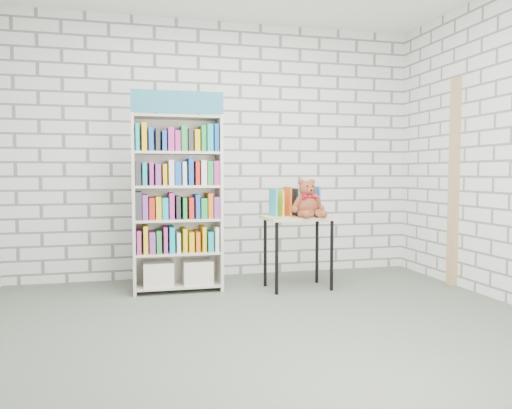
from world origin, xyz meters
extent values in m
plane|color=#4E574A|center=(0.00, 0.00, 0.00)|extent=(4.50, 4.50, 0.00)
cube|color=silver|center=(0.00, 2.00, 1.40)|extent=(4.50, 0.02, 2.80)
cube|color=silver|center=(0.00, -2.00, 1.40)|extent=(4.50, 0.02, 2.80)
cube|color=beige|center=(-0.94, 1.35, 0.85)|extent=(0.03, 0.33, 1.70)
cube|color=beige|center=(-0.12, 1.35, 0.85)|extent=(0.03, 0.33, 1.70)
cube|color=beige|center=(-0.53, 1.50, 0.85)|extent=(0.85, 0.02, 1.70)
cube|color=teal|center=(-0.53, 1.20, 1.80)|extent=(0.85, 0.02, 0.21)
cube|color=beige|center=(-0.53, 1.35, 0.06)|extent=(0.79, 0.31, 0.02)
cube|color=beige|center=(-0.53, 1.35, 0.38)|extent=(0.79, 0.31, 0.02)
cube|color=beige|center=(-0.53, 1.35, 0.70)|extent=(0.79, 0.31, 0.02)
cube|color=beige|center=(-0.53, 1.35, 1.02)|extent=(0.79, 0.31, 0.02)
cube|color=beige|center=(-0.53, 1.35, 1.34)|extent=(0.79, 0.31, 0.02)
cube|color=beige|center=(-0.53, 1.35, 1.68)|extent=(0.79, 0.31, 0.02)
cube|color=silver|center=(-0.72, 1.35, 0.18)|extent=(0.28, 0.27, 0.23)
cube|color=silver|center=(-0.34, 1.35, 0.18)|extent=(0.28, 0.27, 0.23)
cube|color=white|center=(-0.53, 1.34, 0.50)|extent=(0.79, 0.27, 0.23)
cube|color=purple|center=(-0.53, 1.34, 0.82)|extent=(0.79, 0.27, 0.23)
cube|color=#333338|center=(-0.53, 1.34, 1.14)|extent=(0.79, 0.27, 0.23)
cube|color=red|center=(-0.53, 1.34, 1.46)|extent=(0.79, 0.27, 0.23)
cube|color=#D7C081|center=(0.64, 1.18, 0.70)|extent=(0.69, 0.49, 0.03)
cylinder|color=black|center=(0.36, 0.98, 0.34)|extent=(0.03, 0.03, 0.69)
cylinder|color=black|center=(0.35, 1.34, 0.34)|extent=(0.03, 0.03, 0.69)
cylinder|color=black|center=(0.93, 1.01, 0.34)|extent=(0.03, 0.03, 0.69)
cylinder|color=black|center=(0.91, 1.37, 0.34)|extent=(0.03, 0.03, 0.69)
cylinder|color=black|center=(0.37, 0.99, 0.72)|extent=(0.05, 0.05, 0.01)
cylinder|color=black|center=(0.92, 1.02, 0.72)|extent=(0.05, 0.05, 0.01)
cube|color=#2BADBE|center=(0.41, 1.27, 0.86)|extent=(0.02, 0.21, 0.28)
cube|color=yellow|center=(0.48, 1.28, 0.86)|extent=(0.02, 0.21, 0.28)
cube|color=#E15918|center=(0.56, 1.28, 0.86)|extent=(0.02, 0.21, 0.28)
cube|color=black|center=(0.63, 1.28, 0.86)|extent=(0.02, 0.21, 0.28)
cube|color=white|center=(0.71, 1.29, 0.86)|extent=(0.02, 0.21, 0.28)
cube|color=orange|center=(0.78, 1.29, 0.86)|extent=(0.02, 0.21, 0.28)
cube|color=#306AB5|center=(0.86, 1.29, 0.86)|extent=(0.02, 0.21, 0.28)
ellipsoid|color=maroon|center=(0.70, 1.10, 0.83)|extent=(0.22, 0.19, 0.22)
sphere|color=maroon|center=(0.70, 1.09, 1.00)|extent=(0.16, 0.16, 0.16)
sphere|color=maroon|center=(0.64, 1.10, 1.06)|extent=(0.06, 0.06, 0.06)
sphere|color=maroon|center=(0.75, 1.11, 1.06)|extent=(0.06, 0.06, 0.06)
sphere|color=maroon|center=(0.70, 1.03, 0.98)|extent=(0.06, 0.06, 0.06)
sphere|color=black|center=(0.68, 1.02, 1.02)|extent=(0.02, 0.02, 0.02)
sphere|color=black|center=(0.73, 1.03, 1.02)|extent=(0.02, 0.02, 0.02)
sphere|color=black|center=(0.71, 1.00, 0.98)|extent=(0.02, 0.02, 0.02)
cylinder|color=maroon|center=(0.59, 1.07, 0.86)|extent=(0.11, 0.09, 0.15)
cylinder|color=maroon|center=(0.81, 1.09, 0.86)|extent=(0.11, 0.10, 0.15)
sphere|color=maroon|center=(0.56, 1.05, 0.80)|extent=(0.06, 0.06, 0.06)
sphere|color=maroon|center=(0.84, 1.07, 0.80)|extent=(0.06, 0.06, 0.06)
cylinder|color=maroon|center=(0.65, 0.98, 0.76)|extent=(0.13, 0.18, 0.09)
cylinder|color=maroon|center=(0.77, 0.99, 0.76)|extent=(0.10, 0.18, 0.09)
sphere|color=maroon|center=(0.63, 0.91, 0.76)|extent=(0.08, 0.08, 0.08)
sphere|color=maroon|center=(0.80, 0.92, 0.76)|extent=(0.08, 0.08, 0.08)
cone|color=red|center=(0.67, 1.03, 0.92)|extent=(0.07, 0.06, 0.06)
cone|color=red|center=(0.74, 1.04, 0.92)|extent=(0.07, 0.06, 0.06)
sphere|color=red|center=(0.70, 1.03, 0.92)|extent=(0.03, 0.03, 0.03)
cube|color=tan|center=(2.23, 0.95, 1.05)|extent=(0.05, 0.12, 2.10)
camera|label=1|loc=(-0.95, -3.48, 1.15)|focal=35.00mm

